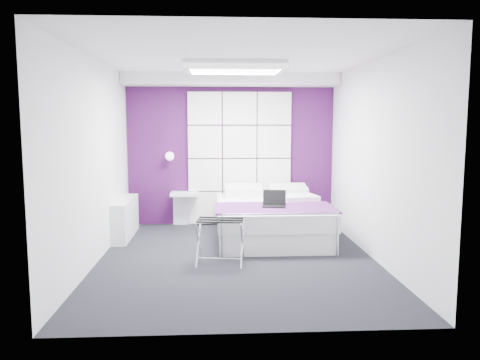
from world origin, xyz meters
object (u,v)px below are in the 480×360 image
object	(u,v)px
bed	(271,219)
luggage_rack	(220,241)
wall_lamp	(170,156)
nightstand	(184,194)
radiator	(125,218)
laptop	(274,202)

from	to	relation	value
bed	luggage_rack	distance (m)	1.51
wall_lamp	nightstand	distance (m)	0.69
radiator	laptop	world-z (taller)	laptop
nightstand	laptop	bearing A→B (deg)	-44.90
radiator	bed	distance (m)	2.28
radiator	nightstand	distance (m)	1.17
wall_lamp	nightstand	world-z (taller)	wall_lamp
bed	nightstand	size ratio (longest dim) A/B	4.41
wall_lamp	bed	bearing A→B (deg)	-30.26
nightstand	radiator	bearing A→B (deg)	-140.74
wall_lamp	laptop	world-z (taller)	wall_lamp
radiator	luggage_rack	distance (m)	2.08
laptop	luggage_rack	bearing A→B (deg)	-122.13
radiator	luggage_rack	bearing A→B (deg)	-45.04
bed	laptop	size ratio (longest dim) A/B	6.27
radiator	nightstand	bearing A→B (deg)	39.26
nightstand	luggage_rack	distance (m)	2.29
nightstand	laptop	distance (m)	1.94
wall_lamp	laptop	size ratio (longest dim) A/B	0.46
bed	laptop	bearing A→B (deg)	-91.73
bed	nightstand	distance (m)	1.68
nightstand	luggage_rack	size ratio (longest dim) A/B	0.81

